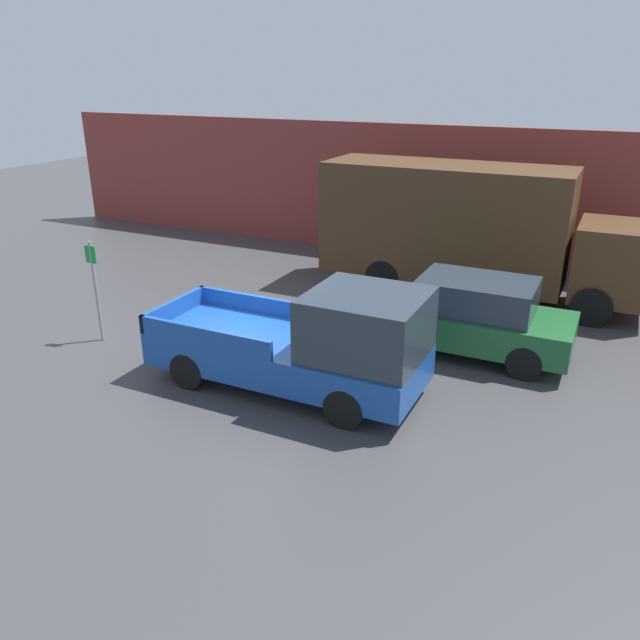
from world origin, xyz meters
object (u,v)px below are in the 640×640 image
object	(u,v)px
parking_sign	(95,286)
pickup_truck	(311,344)
delivery_truck	(467,228)
newspaper_box	(438,248)
car	(471,316)

from	to	relation	value
parking_sign	pickup_truck	bearing A→B (deg)	-0.97
parking_sign	delivery_truck	bearing A→B (deg)	45.99
pickup_truck	delivery_truck	distance (m)	7.32
newspaper_box	delivery_truck	bearing A→B (deg)	-60.65
pickup_truck	parking_sign	world-z (taller)	parking_sign
delivery_truck	newspaper_box	bearing A→B (deg)	119.35
newspaper_box	pickup_truck	bearing A→B (deg)	-88.47
pickup_truck	newspaper_box	bearing A→B (deg)	91.53
car	delivery_truck	distance (m)	4.22
delivery_truck	parking_sign	bearing A→B (deg)	-134.01
car	parking_sign	distance (m)	8.55
delivery_truck	newspaper_box	size ratio (longest dim) A/B	9.08
parking_sign	newspaper_box	xyz separation A→B (m)	(5.33, 9.72, -0.87)
pickup_truck	newspaper_box	xyz separation A→B (m)	(-0.26, 9.82, -0.53)
pickup_truck	car	size ratio (longest dim) A/B	1.23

